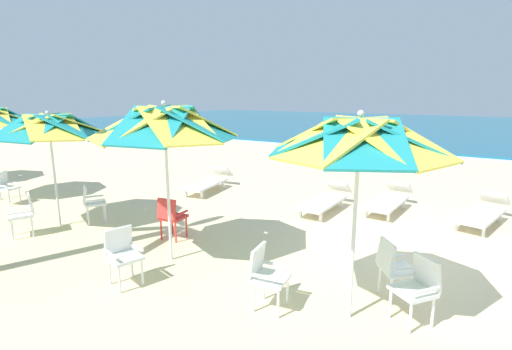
% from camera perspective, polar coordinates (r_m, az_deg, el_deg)
% --- Properties ---
extents(ground_plane, '(80.00, 80.00, 0.00)m').
position_cam_1_polar(ground_plane, '(7.50, 23.19, -11.13)').
color(ground_plane, beige).
extents(sea, '(80.00, 36.00, 0.10)m').
position_cam_1_polar(sea, '(37.79, 30.51, 6.24)').
color(sea, '#19607F').
rests_on(sea, ground).
extents(surf_foam, '(80.00, 0.70, 0.01)m').
position_cam_1_polar(surf_foam, '(19.61, 28.87, 2.31)').
color(surf_foam, white).
rests_on(surf_foam, ground).
extents(beach_umbrella_0, '(2.21, 2.21, 2.66)m').
position_cam_1_polar(beach_umbrella_0, '(4.59, 15.36, 5.25)').
color(beach_umbrella_0, silver).
rests_on(beach_umbrella_0, ground).
extents(plastic_chair_0, '(0.63, 0.63, 0.87)m').
position_cam_1_polar(plastic_chair_0, '(5.73, 20.14, -12.78)').
color(plastic_chair_0, white).
rests_on(plastic_chair_0, ground).
extents(plastic_chair_1, '(0.52, 0.49, 0.87)m').
position_cam_1_polar(plastic_chair_1, '(5.19, 1.52, -14.65)').
color(plastic_chair_1, white).
rests_on(plastic_chair_1, ground).
extents(plastic_chair_2, '(0.62, 0.63, 0.87)m').
position_cam_1_polar(plastic_chair_2, '(5.30, 23.24, -15.16)').
color(plastic_chair_2, white).
rests_on(plastic_chair_2, ground).
extents(beach_umbrella_1, '(2.41, 2.41, 2.74)m').
position_cam_1_polar(beach_umbrella_1, '(6.34, -13.66, 7.45)').
color(beach_umbrella_1, silver).
rests_on(beach_umbrella_1, ground).
extents(plastic_chair_3, '(0.49, 0.51, 0.87)m').
position_cam_1_polar(plastic_chair_3, '(7.65, -12.73, -5.99)').
color(plastic_chair_3, red).
rests_on(plastic_chair_3, ground).
extents(plastic_chair_4, '(0.57, 0.54, 0.87)m').
position_cam_1_polar(plastic_chair_4, '(6.13, -19.53, -11.03)').
color(plastic_chair_4, white).
rests_on(plastic_chair_4, ground).
extents(beach_umbrella_2, '(2.43, 2.43, 2.51)m').
position_cam_1_polar(beach_umbrella_2, '(9.03, -28.85, 6.42)').
color(beach_umbrella_2, silver).
rests_on(beach_umbrella_2, ground).
extents(plastic_chair_5, '(0.61, 0.62, 0.87)m').
position_cam_1_polar(plastic_chair_5, '(9.20, -23.60, -3.64)').
color(plastic_chair_5, white).
rests_on(plastic_chair_5, ground).
extents(plastic_chair_6, '(0.59, 0.61, 0.87)m').
position_cam_1_polar(plastic_chair_6, '(9.00, -31.67, -4.80)').
color(plastic_chair_6, white).
rests_on(plastic_chair_6, ground).
extents(plastic_chair_7, '(0.58, 0.56, 0.87)m').
position_cam_1_polar(plastic_chair_7, '(11.78, -33.73, -1.40)').
color(plastic_chair_7, white).
rests_on(plastic_chair_7, ground).
extents(sun_lounger_0, '(1.11, 2.23, 0.62)m').
position_cam_1_polar(sun_lounger_0, '(9.80, 31.10, -4.79)').
color(sun_lounger_0, white).
rests_on(sun_lounger_0, ground).
extents(sun_lounger_1, '(0.78, 2.18, 0.62)m').
position_cam_1_polar(sun_lounger_1, '(9.91, 19.46, -3.52)').
color(sun_lounger_1, white).
rests_on(sun_lounger_1, ground).
extents(sun_lounger_2, '(0.70, 2.16, 0.62)m').
position_cam_1_polar(sun_lounger_2, '(9.52, 10.47, -3.64)').
color(sun_lounger_2, white).
rests_on(sun_lounger_2, ground).
extents(sun_lounger_3, '(0.97, 2.22, 0.62)m').
position_cam_1_polar(sun_lounger_3, '(11.35, -7.20, -0.98)').
color(sun_lounger_3, white).
rests_on(sun_lounger_3, ground).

